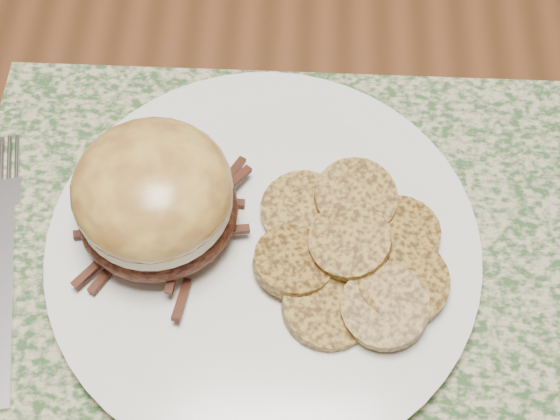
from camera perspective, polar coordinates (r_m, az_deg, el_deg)
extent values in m
plane|color=brown|center=(1.29, -7.82, -10.58)|extent=(3.50, 3.50, 0.00)
cube|color=#552E18|center=(0.65, -15.65, 10.36)|extent=(1.50, 0.90, 0.04)
cube|color=#30512A|center=(0.50, 1.85, -4.87)|extent=(0.45, 0.33, 0.00)
cylinder|color=white|center=(0.50, -1.22, -2.89)|extent=(0.26, 0.26, 0.02)
ellipsoid|color=black|center=(0.49, -8.87, -0.12)|extent=(0.13, 0.12, 0.04)
cylinder|color=beige|center=(0.47, -9.18, 0.97)|extent=(0.12, 0.12, 0.01)
ellipsoid|color=gold|center=(0.46, -9.35, 1.59)|extent=(0.12, 0.12, 0.05)
cylinder|color=olive|center=(0.50, 1.71, -0.08)|extent=(0.07, 0.07, 0.01)
cylinder|color=olive|center=(0.50, 5.55, 0.91)|extent=(0.08, 0.08, 0.02)
cylinder|color=olive|center=(0.50, 8.50, -1.76)|extent=(0.07, 0.07, 0.02)
cylinder|color=olive|center=(0.48, 0.98, -3.82)|extent=(0.07, 0.07, 0.02)
cylinder|color=olive|center=(0.48, 5.15, -2.26)|extent=(0.07, 0.07, 0.02)
cylinder|color=olive|center=(0.48, 8.94, -5.13)|extent=(0.06, 0.06, 0.01)
cylinder|color=olive|center=(0.47, 3.56, -7.00)|extent=(0.07, 0.07, 0.02)
cylinder|color=olive|center=(0.47, 7.69, -7.02)|extent=(0.07, 0.07, 0.02)
cube|color=silver|center=(0.52, -19.77, -6.36)|extent=(0.04, 0.14, 0.00)
cube|color=silver|center=(0.56, -19.54, 1.11)|extent=(0.03, 0.03, 0.00)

